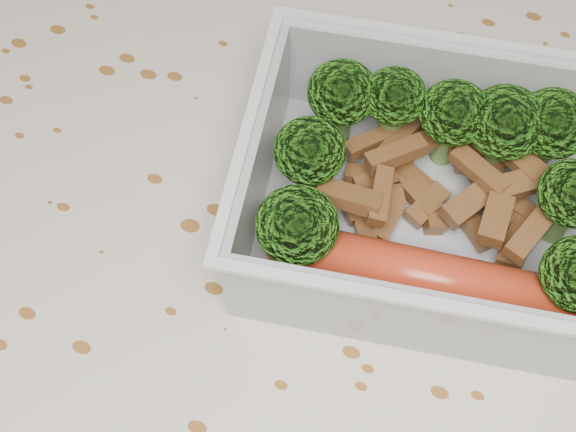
% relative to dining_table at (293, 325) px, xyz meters
% --- Properties ---
extents(dining_table, '(1.40, 0.90, 0.75)m').
position_rel_dining_table_xyz_m(dining_table, '(0.00, 0.00, 0.00)').
color(dining_table, brown).
rests_on(dining_table, ground).
extents(tablecloth, '(1.46, 0.96, 0.19)m').
position_rel_dining_table_xyz_m(tablecloth, '(0.00, 0.00, 0.05)').
color(tablecloth, beige).
rests_on(tablecloth, dining_table).
extents(lunch_container, '(0.21, 0.18, 0.06)m').
position_rel_dining_table_xyz_m(lunch_container, '(0.05, 0.04, 0.11)').
color(lunch_container, '#BABDC2').
rests_on(lunch_container, tablecloth).
extents(broccoli_florets, '(0.17, 0.14, 0.05)m').
position_rel_dining_table_xyz_m(broccoli_florets, '(0.05, 0.06, 0.13)').
color(broccoli_florets, '#608C3F').
rests_on(broccoli_florets, lunch_container).
extents(meat_pile, '(0.11, 0.08, 0.03)m').
position_rel_dining_table_xyz_m(meat_pile, '(0.06, 0.05, 0.11)').
color(meat_pile, brown).
rests_on(meat_pile, lunch_container).
extents(sausage, '(0.15, 0.05, 0.03)m').
position_rel_dining_table_xyz_m(sausage, '(0.07, 0.01, 0.11)').
color(sausage, red).
rests_on(sausage, lunch_container).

